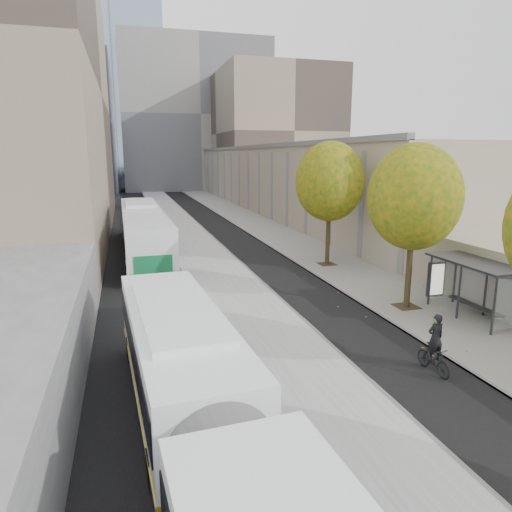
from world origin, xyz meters
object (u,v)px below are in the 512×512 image
object	(u,v)px
bus_near	(209,430)
bus_shelter	(479,271)
distant_car	(133,203)
cyclist	(434,351)
bus_far	(143,230)

from	to	relation	value
bus_near	bus_shelter	bearing A→B (deg)	26.14
distant_car	cyclist	bearing A→B (deg)	-72.43
bus_near	cyclist	xyz separation A→B (m)	(8.16, 3.53, -0.78)
bus_shelter	distant_car	bearing A→B (deg)	105.65
bus_far	bus_shelter	bearing A→B (deg)	-54.24
bus_near	bus_far	xyz separation A→B (m)	(-0.30, 25.76, 0.22)
bus_far	cyclist	bearing A→B (deg)	-69.92
bus_far	distant_car	world-z (taller)	bus_far
bus_far	distant_car	bearing A→B (deg)	89.62
bus_near	cyclist	distance (m)	8.93
bus_far	distant_car	xyz separation A→B (m)	(-0.21, 30.80, -1.02)
bus_far	distant_car	distance (m)	30.81
bus_near	bus_far	size ratio (longest dim) A/B	0.88
cyclist	distant_car	size ratio (longest dim) A/B	0.47
bus_near	bus_far	bearing A→B (deg)	87.34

